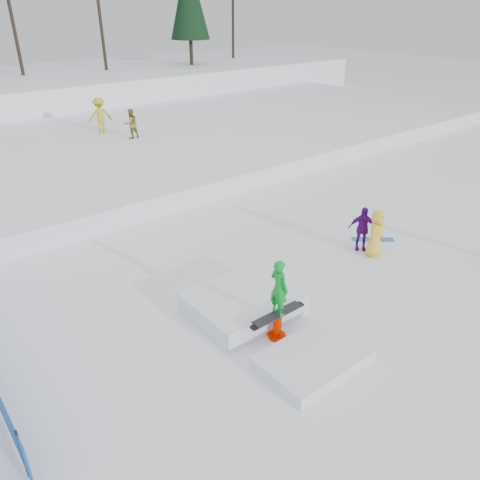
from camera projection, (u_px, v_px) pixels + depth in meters
ground at (273, 310)px, 12.28m from camera, size 120.00×120.00×0.00m
snow_midrise at (57, 155)px, 23.24m from camera, size 50.00×18.00×0.80m
walker_olive at (131, 124)px, 24.24m from camera, size 0.79×0.64×1.52m
walker_ygreen at (100, 115)px, 25.17m from camera, size 1.32×0.92×1.88m
spectator_purple at (362, 229)px, 14.96m from camera, size 0.87×0.87×1.48m
spectator_yellow at (376, 233)px, 14.57m from camera, size 0.88×0.71×1.56m
loose_board_teal at (373, 239)px, 15.87m from camera, size 1.24×1.13×0.03m
jib_rail_feature at (261, 315)px, 11.56m from camera, size 2.60×4.40×2.11m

